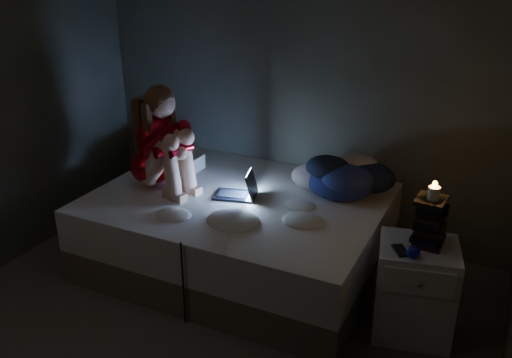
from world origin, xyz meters
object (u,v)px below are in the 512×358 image
Objects in this scene: woman at (150,136)px; candle at (434,190)px; laptop at (234,183)px; bed at (239,231)px; nightstand at (414,290)px; phone at (398,248)px.

woman is 10.28× the size of candle.
woman is 2.68× the size of laptop.
laptop reaches higher than bed.
bed is 3.36× the size of nightstand.
nightstand is (1.38, -0.25, 0.02)m from bed.
woman reaches higher than nightstand.
candle reaches higher than laptop.
laptop is at bearing 158.15° from nightstand.
woman is 2.19m from nightstand.
woman reaches higher than phone.
phone is (1.26, -0.34, 0.35)m from bed.
laptop is 3.84× the size of candle.
nightstand is 7.89× the size of candle.
woman is 0.74m from laptop.
nightstand is (1.41, -0.23, -0.38)m from laptop.
laptop is at bearing -156.51° from bed.
laptop is (-0.03, -0.01, 0.40)m from bed.
candle is at bearing -22.11° from laptop.
bed is at bearing 171.92° from candle.
laptop is (0.67, 0.10, -0.30)m from woman.
bed is at bearing 8.89° from laptop.
bed is 0.40m from laptop.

